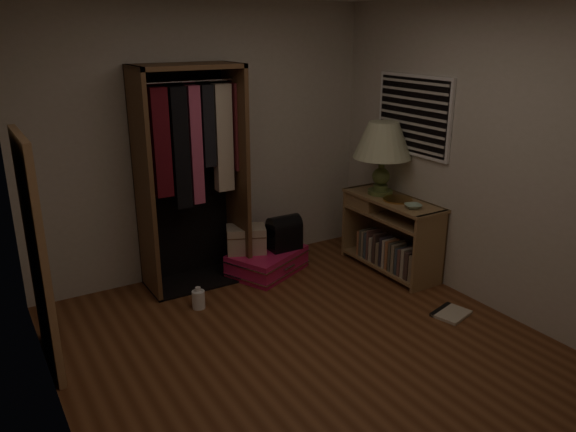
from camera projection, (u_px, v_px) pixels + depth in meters
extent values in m
plane|color=brown|center=(320.00, 359.00, 4.18)|extent=(4.00, 4.00, 0.00)
cube|color=beige|center=(205.00, 142.00, 5.39)|extent=(3.50, 0.02, 2.60)
cube|color=beige|center=(498.00, 161.00, 4.62)|extent=(0.02, 4.00, 2.60)
cube|color=beige|center=(45.00, 240.00, 2.91)|extent=(0.02, 4.00, 2.60)
cube|color=white|center=(413.00, 115.00, 5.35)|extent=(0.03, 0.96, 0.76)
cube|color=black|center=(413.00, 115.00, 5.34)|extent=(0.03, 0.90, 0.70)
cube|color=beige|center=(410.00, 148.00, 5.44)|extent=(0.01, 0.88, 0.02)
cube|color=beige|center=(410.00, 140.00, 5.41)|extent=(0.01, 0.88, 0.02)
cube|color=beige|center=(411.00, 132.00, 5.39)|extent=(0.01, 0.88, 0.02)
cube|color=beige|center=(411.00, 124.00, 5.36)|extent=(0.01, 0.88, 0.02)
cube|color=beige|center=(412.00, 115.00, 5.34)|extent=(0.01, 0.88, 0.02)
cube|color=beige|center=(413.00, 107.00, 5.31)|extent=(0.01, 0.88, 0.02)
cube|color=beige|center=(413.00, 99.00, 5.29)|extent=(0.01, 0.88, 0.02)
cube|color=beige|center=(414.00, 91.00, 5.26)|extent=(0.01, 0.88, 0.02)
cube|color=beige|center=(414.00, 82.00, 5.24)|extent=(0.01, 0.88, 0.02)
cube|color=olive|center=(429.00, 252.00, 5.19)|extent=(0.40, 0.03, 0.75)
cube|color=olive|center=(358.00, 220.00, 6.06)|extent=(0.40, 0.03, 0.75)
cube|color=olive|center=(389.00, 263.00, 5.73)|extent=(0.40, 1.04, 0.03)
cube|color=olive|center=(392.00, 216.00, 5.56)|extent=(0.40, 1.04, 0.03)
cube|color=olive|center=(393.00, 200.00, 5.51)|extent=(0.42, 1.12, 0.03)
cube|color=brown|center=(405.00, 231.00, 5.72)|extent=(0.02, 1.10, 0.75)
cube|color=olive|center=(371.00, 201.00, 5.80)|extent=(0.36, 0.38, 0.13)
cube|color=gray|center=(417.00, 267.00, 5.26)|extent=(0.20, 0.04, 0.26)
cube|color=#4C3833|center=(413.00, 265.00, 5.31)|extent=(0.18, 0.05, 0.27)
cube|color=#B7AD99|center=(409.00, 262.00, 5.34)|extent=(0.17, 0.04, 0.29)
cube|color=brown|center=(405.00, 261.00, 5.39)|extent=(0.18, 0.04, 0.27)
cube|color=#3F4C59|center=(403.00, 260.00, 5.43)|extent=(0.21, 0.03, 0.27)
cube|color=gray|center=(398.00, 258.00, 5.45)|extent=(0.16, 0.04, 0.29)
cube|color=#59594C|center=(396.00, 256.00, 5.50)|extent=(0.20, 0.03, 0.29)
cube|color=#B2724C|center=(392.00, 254.00, 5.52)|extent=(0.16, 0.04, 0.29)
cube|color=beige|center=(389.00, 253.00, 5.56)|extent=(0.16, 0.03, 0.29)
cube|color=#332D38|center=(386.00, 251.00, 5.60)|extent=(0.16, 0.04, 0.30)
cube|color=gray|center=(383.00, 253.00, 5.65)|extent=(0.18, 0.05, 0.23)
cube|color=#4C3833|center=(379.00, 248.00, 5.68)|extent=(0.16, 0.04, 0.31)
cube|color=#B7AD99|center=(377.00, 248.00, 5.74)|extent=(0.20, 0.05, 0.25)
cube|color=brown|center=(373.00, 244.00, 5.76)|extent=(0.17, 0.03, 0.31)
cube|color=#3F4C59|center=(372.00, 244.00, 5.81)|extent=(0.21, 0.04, 0.27)
cube|color=gray|center=(368.00, 243.00, 5.83)|extent=(0.16, 0.03, 0.28)
cube|color=#59594C|center=(368.00, 242.00, 5.87)|extent=(0.21, 0.03, 0.28)
cube|color=#B2724C|center=(363.00, 242.00, 5.89)|extent=(0.16, 0.03, 0.26)
cube|color=brown|center=(143.00, 186.00, 4.92)|extent=(0.04, 0.50, 2.05)
cube|color=brown|center=(237.00, 173.00, 5.36)|extent=(0.04, 0.50, 2.05)
cube|color=brown|center=(186.00, 66.00, 4.82)|extent=(0.95, 0.50, 0.04)
cube|color=black|center=(183.00, 174.00, 5.33)|extent=(0.95, 0.02, 2.05)
cube|color=black|center=(198.00, 280.00, 5.46)|extent=(0.95, 0.50, 0.02)
cylinder|color=silver|center=(187.00, 82.00, 4.86)|extent=(0.87, 0.02, 0.02)
cube|color=#590F19|center=(160.00, 143.00, 4.87)|extent=(0.15, 0.12, 0.96)
cube|color=black|center=(179.00, 148.00, 4.97)|extent=(0.14, 0.15, 1.08)
cube|color=#BF4C72|center=(194.00, 146.00, 5.04)|extent=(0.11, 0.13, 1.06)
cube|color=black|center=(207.00, 126.00, 5.05)|extent=(0.11, 0.13, 0.73)
cube|color=beige|center=(223.00, 138.00, 5.17)|extent=(0.16, 0.11, 0.99)
cube|color=maroon|center=(239.00, 127.00, 5.22)|extent=(0.13, 0.15, 0.80)
cube|color=#AD7F54|center=(37.00, 255.00, 3.88)|extent=(0.05, 0.80, 1.70)
cube|color=white|center=(41.00, 254.00, 3.90)|extent=(0.01, 0.68, 1.58)
cube|color=#D41956|center=(267.00, 261.00, 5.64)|extent=(0.88, 0.78, 0.23)
cube|color=silver|center=(267.00, 267.00, 5.66)|extent=(0.91, 0.80, 0.01)
cube|color=silver|center=(267.00, 255.00, 5.62)|extent=(0.91, 0.80, 0.01)
cylinder|color=silver|center=(289.00, 267.00, 5.49)|extent=(0.16, 0.09, 0.02)
cube|color=tan|center=(246.00, 239.00, 5.54)|extent=(0.45, 0.39, 0.26)
cube|color=brown|center=(246.00, 234.00, 5.52)|extent=(0.46, 0.40, 0.01)
cylinder|color=silver|center=(246.00, 226.00, 5.50)|extent=(0.11, 0.06, 0.02)
cube|color=black|center=(284.00, 237.00, 5.62)|extent=(0.32, 0.21, 0.24)
cylinder|color=black|center=(284.00, 226.00, 5.58)|extent=(0.32, 0.21, 0.21)
cylinder|color=#495C2C|center=(380.00, 192.00, 5.66)|extent=(0.25, 0.25, 0.04)
cylinder|color=#495C2C|center=(380.00, 187.00, 5.65)|extent=(0.15, 0.15, 0.05)
sphere|color=#495C2C|center=(381.00, 176.00, 5.61)|extent=(0.18, 0.18, 0.18)
cylinder|color=#495C2C|center=(382.00, 163.00, 5.57)|extent=(0.06, 0.06, 0.10)
cone|color=beige|center=(383.00, 140.00, 5.49)|extent=(0.59, 0.59, 0.35)
cone|color=beige|center=(383.00, 140.00, 5.49)|extent=(0.52, 0.52, 0.33)
cylinder|color=#B58745|center=(398.00, 199.00, 5.45)|extent=(0.31, 0.31, 0.02)
imported|color=#98B69E|center=(413.00, 206.00, 5.21)|extent=(0.20, 0.20, 0.04)
cylinder|color=white|center=(199.00, 300.00, 4.92)|extent=(0.15, 0.15, 0.16)
cylinder|color=white|center=(198.00, 289.00, 4.89)|extent=(0.06, 0.06, 0.04)
cube|color=beige|center=(451.00, 313.00, 4.82)|extent=(0.36, 0.31, 0.03)
cube|color=black|center=(441.00, 310.00, 4.89)|extent=(0.30, 0.12, 0.03)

